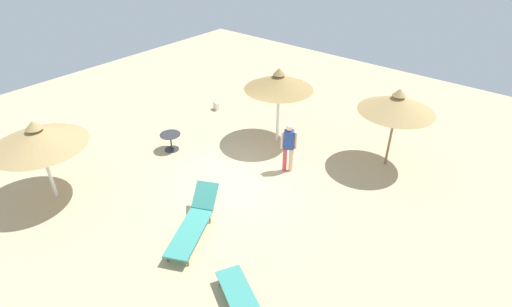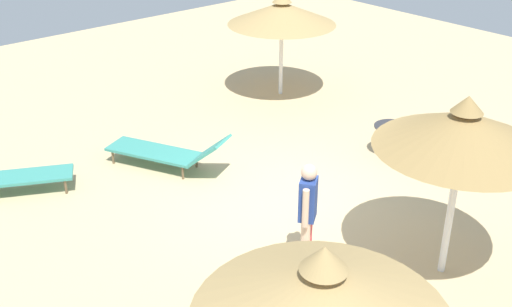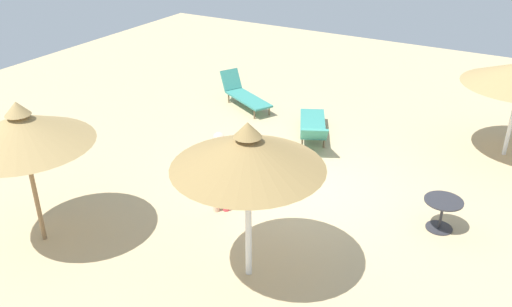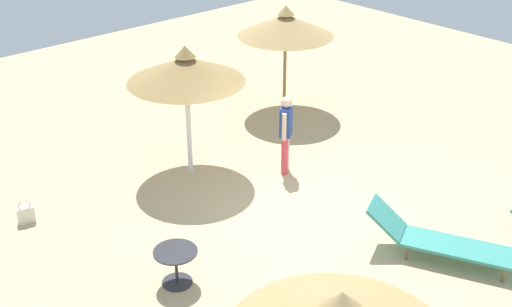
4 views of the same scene
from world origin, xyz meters
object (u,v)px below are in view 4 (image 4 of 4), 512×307
parasol_umbrella_edge (286,25)px  handbag (26,214)px  side_table_round (176,261)px  lounge_chair_far_left (437,239)px  parasol_umbrella_far_right (186,69)px  person_standing_front (286,130)px

parasol_umbrella_edge → handbag: parasol_umbrella_edge is taller
side_table_round → lounge_chair_far_left: bearing=147.3°
parasol_umbrella_far_right → handbag: bearing=-6.5°
parasol_umbrella_edge → handbag: bearing=5.0°
parasol_umbrella_far_right → lounge_chair_far_left: bearing=103.2°
parasol_umbrella_edge → side_table_round: parasol_umbrella_edge is taller
lounge_chair_far_left → person_standing_front: person_standing_front is taller
parasol_umbrella_far_right → parasol_umbrella_edge: bearing=-164.7°
person_standing_front → side_table_round: person_standing_front is taller
lounge_chair_far_left → person_standing_front: (-0.20, -3.72, 0.58)m
person_standing_front → handbag: person_standing_front is taller
lounge_chair_far_left → person_standing_front: bearing=-93.1°
lounge_chair_far_left → parasol_umbrella_edge: bearing=-111.7°
parasol_umbrella_edge → parasol_umbrella_far_right: parasol_umbrella_far_right is taller
side_table_round → person_standing_front: bearing=-158.6°
parasol_umbrella_far_right → side_table_round: 4.04m
parasol_umbrella_far_right → side_table_round: bearing=49.8°
parasol_umbrella_edge → lounge_chair_far_left: size_ratio=1.07×
lounge_chair_far_left → parasol_umbrella_far_right: bearing=-76.8°
parasol_umbrella_far_right → person_standing_front: 2.28m
parasol_umbrella_far_right → side_table_round: (2.35, 2.78, -1.76)m
person_standing_front → parasol_umbrella_edge: bearing=-133.6°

